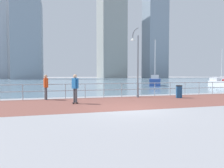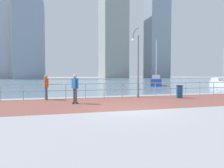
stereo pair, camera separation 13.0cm
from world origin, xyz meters
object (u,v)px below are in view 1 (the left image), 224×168
Objects in this scene: lamppost at (136,59)px; bystander at (46,85)px; sailboat_teal at (155,81)px; skateboarder at (75,86)px; sailboat_ivory at (221,83)px; trash_bin at (179,91)px.

lamppost is 6.76m from bystander.
lamppost is 16.64m from sailboat_teal.
sailboat_ivory reaches higher than skateboarder.
skateboarder is 24.05m from sailboat_ivory.
lamppost is 5.59× the size of trash_bin.
skateboarder is at bearing -154.45° from lamppost.
trash_bin is (2.88, -1.27, -2.41)m from lamppost.
trash_bin is at bearing -8.28° from bystander.
sailboat_teal reaches higher than bystander.
sailboat_teal reaches higher than lamppost.
trash_bin is at bearing -111.54° from sailboat_teal.
lamppost is at bearing 156.25° from trash_bin.
bystander is (-1.73, 2.38, -0.03)m from skateboarder.
trash_bin is 17.03m from sailboat_ivory.
skateboarder is at bearing -130.11° from sailboat_teal.
skateboarder is 7.73m from trash_bin.
skateboarder is 0.24× the size of sailboat_teal.
lamppost is at bearing -122.52° from sailboat_teal.
skateboarder is 21.16m from sailboat_teal.
skateboarder reaches higher than bystander.
skateboarder is at bearing -53.94° from bystander.
lamppost is at bearing 25.55° from skateboarder.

